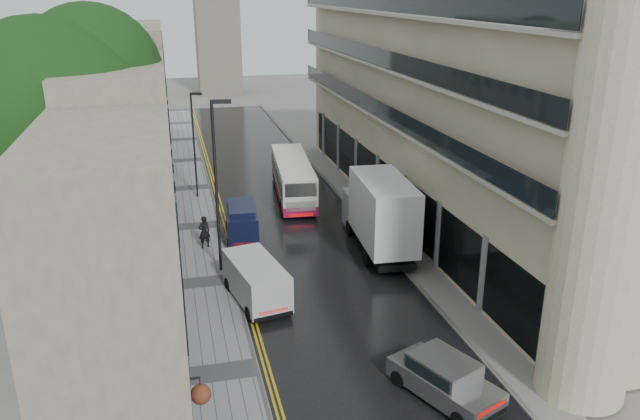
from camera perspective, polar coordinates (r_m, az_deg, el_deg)
name	(u,v)px	position (r m, az deg, el deg)	size (l,w,h in m)	color
road	(289,219)	(41.25, -2.88, -0.86)	(9.00, 85.00, 0.02)	black
left_sidewalk	(199,226)	(40.63, -11.01, -1.47)	(2.70, 85.00, 0.12)	gray
right_sidewalk	(367,212)	(42.51, 4.28, -0.19)	(1.80, 85.00, 0.12)	slate
old_shop_row	(133,130)	(41.41, -16.76, 7.05)	(4.50, 56.00, 12.00)	gray
modern_block	(450,112)	(41.13, 11.76, 8.81)	(8.00, 40.00, 14.00)	beige
tree_near	(55,157)	(31.83, -23.05, 4.44)	(10.56, 10.56, 13.89)	black
tree_far	(91,119)	(44.53, -20.20, 7.81)	(9.24, 9.24, 12.46)	black
cream_bus	(282,191)	(42.51, -3.54, 1.74)	(2.31, 10.17, 2.77)	silver
white_lorry	(368,227)	(33.75, 4.37, -1.55)	(2.57, 8.58, 4.51)	silver
silver_hatchback	(461,408)	(22.98, 12.74, -17.21)	(1.89, 4.32, 1.62)	#A09FA3
white_van	(249,300)	(28.79, -6.53, -8.14)	(2.01, 4.68, 2.12)	beige
navy_van	(229,230)	(36.67, -8.34, -1.82)	(1.78, 4.44, 2.27)	black
pedestrian	(204,232)	(36.79, -10.54, -1.99)	(0.71, 0.46, 1.94)	black
lamp_post_near	(216,189)	(32.51, -9.45, 1.90)	(1.03, 0.23, 9.12)	black
lamp_post_far	(194,146)	(45.26, -11.43, 5.74)	(0.84, 0.19, 7.51)	black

